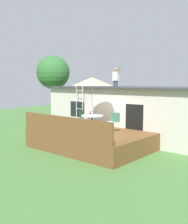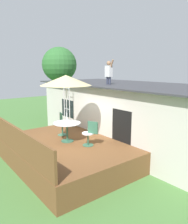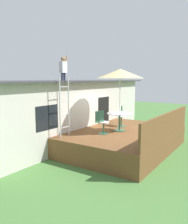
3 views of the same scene
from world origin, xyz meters
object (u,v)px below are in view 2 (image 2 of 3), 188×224
patio_table (67,127)px  patio_chair_right (90,134)px  person_figure (109,71)px  patio_chair_left (62,124)px  step_ladder (67,104)px  patio_umbrella (66,80)px  backyard_tree (59,65)px

patio_table → patio_chair_right: (0.93, 0.39, -0.13)m
person_figure → patio_chair_left: (-0.40, -2.28, -2.21)m
patio_table → step_ladder: bearing=148.7°
patio_umbrella → step_ladder: patio_umbrella is taller
person_figure → backyard_tree: backyard_tree is taller
patio_umbrella → step_ladder: 2.67m
patio_chair_left → patio_chair_right: size_ratio=1.00×
patio_umbrella → patio_chair_right: size_ratio=2.76×
patio_table → person_figure: (-0.50, 2.57, 2.08)m
patio_umbrella → patio_table: bearing=-16.3°
patio_table → patio_umbrella: bearing=163.7°
patio_chair_right → person_figure: bearing=-79.3°
patio_chair_left → backyard_tree: backyard_tree is taller
backyard_tree → patio_chair_left: bearing=-29.2°
backyard_tree → patio_chair_right: bearing=-22.9°
patio_table → patio_umbrella: 1.76m
patio_table → patio_umbrella: size_ratio=0.41×
patio_chair_right → backyard_tree: size_ratio=0.18×
person_figure → patio_chair_right: 3.42m
backyard_tree → step_ladder: bearing=-26.5°
patio_chair_right → backyard_tree: (-8.25, 3.48, 2.56)m
person_figure → patio_chair_left: bearing=-99.8°
patio_table → patio_chair_right: 1.02m
patio_umbrella → backyard_tree: bearing=152.1°
person_figure → patio_table: bearing=-78.9°
patio_umbrella → patio_chair_left: size_ratio=2.76×
patio_umbrella → backyard_tree: 8.31m
patio_chair_left → patio_umbrella: bearing=0.0°
step_ladder → patio_chair_right: 3.13m
person_figure → patio_chair_left: person_figure is taller
backyard_tree → patio_umbrella: bearing=-27.9°
patio_table → patio_chair_right: size_ratio=1.13×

